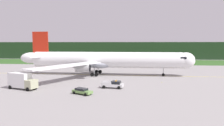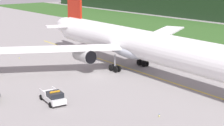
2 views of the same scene
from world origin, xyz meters
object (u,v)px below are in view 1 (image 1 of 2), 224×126
at_px(catering_truck, 22,81).
at_px(staff_car, 82,91).
at_px(ops_pickup_truck, 113,84).
at_px(airliner, 104,60).

xyz_separation_m(catering_truck, staff_car, (15.32, -3.81, -1.30)).
xyz_separation_m(ops_pickup_truck, catering_truck, (-21.49, -2.67, 1.09)).
height_order(catering_truck, staff_car, catering_truck).
relative_size(airliner, staff_car, 12.73).
distance_m(airliner, staff_car, 27.60).
distance_m(catering_truck, staff_car, 15.84).
bearing_deg(airliner, staff_car, -93.68).
xyz_separation_m(airliner, catering_truck, (-17.07, -23.37, -3.14)).
bearing_deg(catering_truck, staff_car, -13.98).
xyz_separation_m(airliner, ops_pickup_truck, (4.42, -20.70, -4.24)).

